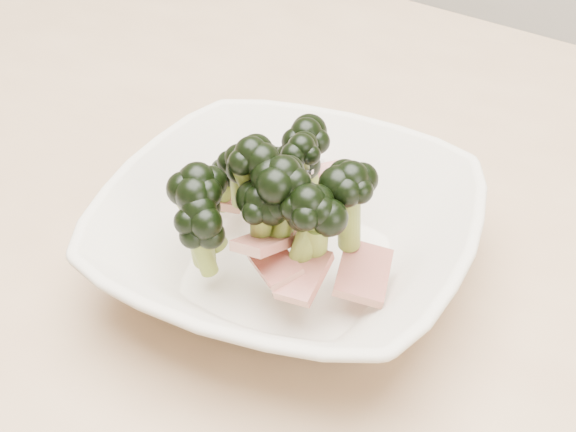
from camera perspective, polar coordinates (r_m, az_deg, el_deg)
name	(u,v)px	position (r m, az deg, el deg)	size (l,w,h in m)	color
dining_table	(285,280)	(0.72, -0.22, -4.59)	(1.20, 0.80, 0.75)	tan
broccoli_dish	(285,228)	(0.55, -0.19, -0.86)	(0.31, 0.31, 0.12)	beige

